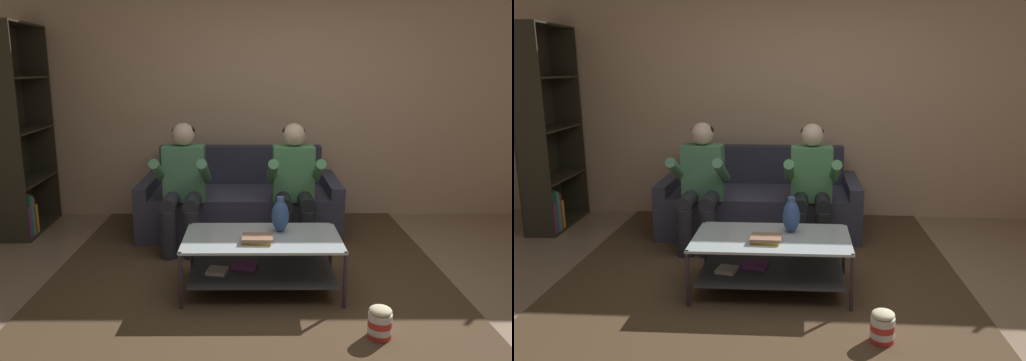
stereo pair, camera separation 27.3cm
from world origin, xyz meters
TOP-DOWN VIEW (x-y plane):
  - ground at (0.00, 0.00)m, footprint 16.80×16.80m
  - back_partition at (0.00, 2.46)m, footprint 8.40×0.12m
  - couch at (-0.57, 1.85)m, footprint 1.99×0.93m
  - person_seated_left at (-1.08, 1.30)m, footprint 0.50×0.58m
  - person_seated_right at (-0.06, 1.30)m, footprint 0.50×0.58m
  - coffee_table at (-0.38, 0.40)m, footprint 1.17×0.68m
  - area_rug at (-0.47, 1.00)m, footprint 3.20×3.40m
  - vase at (-0.23, 0.52)m, footprint 0.13×0.13m
  - book_stack at (-0.40, 0.29)m, footprint 0.23×0.19m
  - bookshelf at (-2.81, 1.83)m, footprint 0.35×0.91m
  - popcorn_tub at (0.35, -0.31)m, footprint 0.15×0.15m

SIDE VIEW (x-z plane):
  - ground at x=0.00m, z-range 0.00..0.00m
  - area_rug at x=-0.47m, z-range 0.00..0.01m
  - popcorn_tub at x=0.35m, z-range 0.00..0.22m
  - couch at x=-0.57m, z-range -0.14..0.70m
  - coffee_table at x=-0.38m, z-range 0.07..0.50m
  - book_stack at x=-0.40m, z-range 0.43..0.47m
  - vase at x=-0.23m, z-range 0.42..0.69m
  - person_seated_right at x=-0.06m, z-range 0.06..1.22m
  - person_seated_left at x=-1.08m, z-range 0.06..1.22m
  - bookshelf at x=-2.81m, z-range -0.15..1.93m
  - back_partition at x=0.00m, z-range 0.00..2.90m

